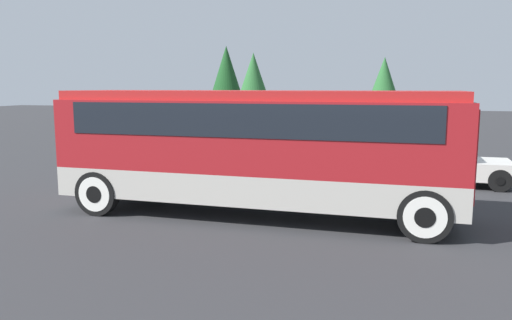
{
  "coord_description": "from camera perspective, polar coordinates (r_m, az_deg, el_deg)",
  "views": [
    {
      "loc": [
        3.44,
        -11.66,
        3.18
      ],
      "look_at": [
        0.0,
        0.0,
        1.39
      ],
      "focal_mm": 35.0,
      "sensor_mm": 36.0,
      "label": 1
    }
  ],
  "objects": [
    {
      "name": "ground_plane",
      "position": [
        12.57,
        0.0,
        -6.27
      ],
      "size": [
        120.0,
        120.0,
        0.0
      ],
      "primitive_type": "plane",
      "color": "#2D2D30"
    },
    {
      "name": "tour_bus",
      "position": [
        12.2,
        0.43,
        2.19
      ],
      "size": [
        9.7,
        2.6,
        3.08
      ],
      "color": "#B7B2A8",
      "rests_on": "ground_plane"
    },
    {
      "name": "parked_car_near",
      "position": [
        17.95,
        -2.18,
        0.35
      ],
      "size": [
        4.73,
        1.83,
        1.34
      ],
      "color": "black",
      "rests_on": "ground_plane"
    },
    {
      "name": "parked_car_mid",
      "position": [
        17.46,
        19.84,
        -0.41
      ],
      "size": [
        4.5,
        1.89,
        1.29
      ],
      "color": "silver",
      "rests_on": "ground_plane"
    },
    {
      "name": "tree_left",
      "position": [
        36.87,
        14.43,
        8.67
      ],
      "size": [
        2.37,
        2.37,
        5.26
      ],
      "color": "brown",
      "rests_on": "ground_plane"
    },
    {
      "name": "tree_center",
      "position": [
        40.39,
        -3.4,
        9.43
      ],
      "size": [
        3.14,
        3.14,
        6.39
      ],
      "color": "brown",
      "rests_on": "ground_plane"
    },
    {
      "name": "tree_right",
      "position": [
        31.85,
        -0.3,
        8.97
      ],
      "size": [
        2.42,
        2.42,
        5.29
      ],
      "color": "brown",
      "rests_on": "ground_plane"
    }
  ]
}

